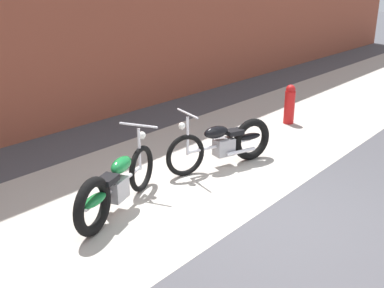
% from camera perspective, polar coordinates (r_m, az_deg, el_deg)
% --- Properties ---
extents(ground_plane, '(80.00, 80.00, 0.00)m').
position_cam_1_polar(ground_plane, '(6.12, 7.87, -8.91)').
color(ground_plane, '#47474C').
extents(sidewalk_slab, '(36.00, 3.50, 0.01)m').
position_cam_1_polar(sidewalk_slab, '(7.09, -4.10, -4.52)').
color(sidewalk_slab, '#B2ADA3').
rests_on(sidewalk_slab, ground).
extents(motorcycle_green, '(1.92, 0.89, 1.03)m').
position_cam_1_polar(motorcycle_green, '(6.01, -9.79, -5.34)').
color(motorcycle_green, black).
rests_on(motorcycle_green, ground).
extents(motorcycle_black, '(1.94, 0.85, 1.03)m').
position_cam_1_polar(motorcycle_black, '(7.51, 4.49, 0.16)').
color(motorcycle_black, black).
rests_on(motorcycle_black, ground).
extents(fire_hydrant, '(0.22, 0.22, 0.84)m').
position_cam_1_polar(fire_hydrant, '(9.94, 12.05, 4.89)').
color(fire_hydrant, red).
rests_on(fire_hydrant, ground).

